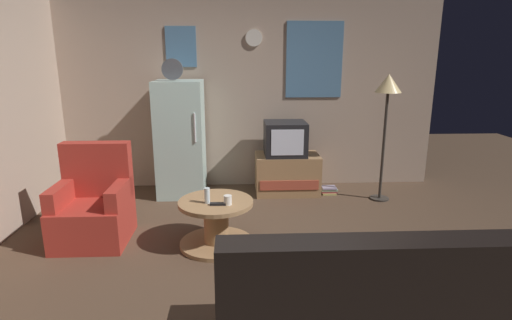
{
  "coord_description": "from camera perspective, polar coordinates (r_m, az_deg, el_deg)",
  "views": [
    {
      "loc": [
        -0.14,
        -3.22,
        1.83
      ],
      "look_at": [
        0.05,
        0.9,
        0.75
      ],
      "focal_mm": 28.69,
      "sensor_mm": 36.0,
      "label": 1
    }
  ],
  "objects": [
    {
      "name": "ground_plane",
      "position": [
        3.71,
        -0.11,
        -14.9
      ],
      "size": [
        12.0,
        12.0,
        0.0
      ],
      "primitive_type": "plane",
      "color": "#4C3828"
    },
    {
      "name": "standing_lamp",
      "position": [
        5.27,
        17.9,
        8.83
      ],
      "size": [
        0.32,
        0.32,
        1.59
      ],
      "color": "#332D28",
      "rests_on": "ground_plane"
    },
    {
      "name": "book_stack",
      "position": [
        5.59,
        10.1,
        -4.16
      ],
      "size": [
        0.21,
        0.16,
        0.1
      ],
      "color": "tan",
      "rests_on": "ground_plane"
    },
    {
      "name": "tv_stand",
      "position": [
        5.51,
        4.36,
        -1.92
      ],
      "size": [
        0.84,
        0.53,
        0.53
      ],
      "color": "#9E754C",
      "rests_on": "ground_plane"
    },
    {
      "name": "fridge",
      "position": [
        5.41,
        -10.47,
        2.95
      ],
      "size": [
        0.6,
        0.62,
        1.77
      ],
      "color": "silver",
      "rests_on": "ground_plane"
    },
    {
      "name": "wall_with_art",
      "position": [
        5.69,
        -1.18,
        9.85
      ],
      "size": [
        5.2,
        0.12,
        2.7
      ],
      "color": "tan",
      "rests_on": "ground_plane"
    },
    {
      "name": "crt_tv",
      "position": [
        5.39,
        4.09,
        3.01
      ],
      "size": [
        0.54,
        0.51,
        0.44
      ],
      "color": "black",
      "rests_on": "tv_stand"
    },
    {
      "name": "mug_ceramic_white",
      "position": [
        3.82,
        -3.97,
        -5.6
      ],
      "size": [
        0.08,
        0.08,
        0.09
      ],
      "primitive_type": "cylinder",
      "color": "silver",
      "rests_on": "coffee_table"
    },
    {
      "name": "wine_glass",
      "position": [
        3.87,
        -6.83,
        -4.95
      ],
      "size": [
        0.05,
        0.05,
        0.15
      ],
      "primitive_type": "cylinder",
      "color": "silver",
      "rests_on": "coffee_table"
    },
    {
      "name": "couch",
      "position": [
        2.67,
        14.7,
        -20.44
      ],
      "size": [
        1.7,
        0.8,
        0.92
      ],
      "color": "black",
      "rests_on": "ground_plane"
    },
    {
      "name": "armchair",
      "position": [
        4.41,
        -21.66,
        -6.16
      ],
      "size": [
        0.68,
        0.68,
        0.96
      ],
      "color": "#A52D23",
      "rests_on": "ground_plane"
    },
    {
      "name": "coffee_table",
      "position": [
        4.03,
        -5.56,
        -8.75
      ],
      "size": [
        0.72,
        0.72,
        0.46
      ],
      "color": "#9E754C",
      "rests_on": "ground_plane"
    },
    {
      "name": "remote_control",
      "position": [
        3.83,
        -5.33,
        -6.13
      ],
      "size": [
        0.15,
        0.05,
        0.02
      ],
      "primitive_type": "cube",
      "rotation": [
        0.0,
        0.0,
        -0.04
      ],
      "color": "black",
      "rests_on": "coffee_table"
    }
  ]
}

